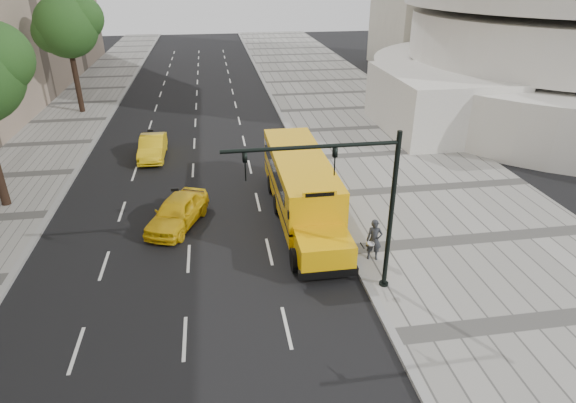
{
  "coord_description": "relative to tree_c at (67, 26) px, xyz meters",
  "views": [
    {
      "loc": [
        0.5,
        -22.94,
        11.39
      ],
      "look_at": [
        3.5,
        -4.0,
        1.9
      ],
      "focal_mm": 30.0,
      "sensor_mm": 36.0,
      "label": 1
    }
  ],
  "objects": [
    {
      "name": "pedestrian",
      "position": [
        17.16,
        -25.77,
        -5.95
      ],
      "size": [
        0.76,
        0.6,
        1.82
      ],
      "primitive_type": "imported",
      "rotation": [
        0.0,
        0.0,
        -0.27
      ],
      "color": "#26282C",
      "rests_on": "sidewalk_museum"
    },
    {
      "name": "curb_far",
      "position": [
        2.41,
        -19.32,
        -6.93
      ],
      "size": [
        0.3,
        140.0,
        0.15
      ],
      "primitive_type": "cube",
      "color": "gray",
      "rests_on": "ground"
    },
    {
      "name": "curb_museum",
      "position": [
        16.41,
        -19.32,
        -6.93
      ],
      "size": [
        0.3,
        140.0,
        0.15
      ],
      "primitive_type": "cube",
      "color": "gray",
      "rests_on": "ground"
    },
    {
      "name": "traffic_signal",
      "position": [
        15.6,
        -27.64,
        -2.92
      ],
      "size": [
        6.18,
        0.36,
        6.4
      ],
      "color": "black",
      "rests_on": "ground"
    },
    {
      "name": "taxi_far",
      "position": [
        6.83,
        -11.71,
        -6.29
      ],
      "size": [
        1.56,
        4.36,
        1.43
      ],
      "primitive_type": "imported",
      "rotation": [
        0.0,
        0.0,
        -0.01
      ],
      "color": "yellow",
      "rests_on": "ground"
    },
    {
      "name": "tree_c",
      "position": [
        0.0,
        0.0,
        0.0
      ],
      "size": [
        5.45,
        4.84,
        9.4
      ],
      "color": "black",
      "rests_on": "ground"
    },
    {
      "name": "sidewalk_museum",
      "position": [
        22.41,
        -19.32,
        -6.93
      ],
      "size": [
        12.0,
        140.0,
        0.15
      ],
      "primitive_type": "cube",
      "color": "gray",
      "rests_on": "ground"
    },
    {
      "name": "taxi_near",
      "position": [
        8.87,
        -21.27,
        -6.26
      ],
      "size": [
        3.31,
        4.72,
        1.49
      ],
      "primitive_type": "imported",
      "rotation": [
        0.0,
        0.0,
        -0.4
      ],
      "color": "yellow",
      "rests_on": "ground"
    },
    {
      "name": "school_bus",
      "position": [
        14.91,
        -21.02,
        -5.24
      ],
      "size": [
        2.96,
        11.56,
        3.19
      ],
      "color": "#F5B007",
      "rests_on": "ground"
    },
    {
      "name": "ground",
      "position": [
        10.41,
        -19.32,
        -7.01
      ],
      "size": [
        140.0,
        140.0,
        0.0
      ],
      "primitive_type": "plane",
      "color": "black",
      "rests_on": "ground"
    }
  ]
}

